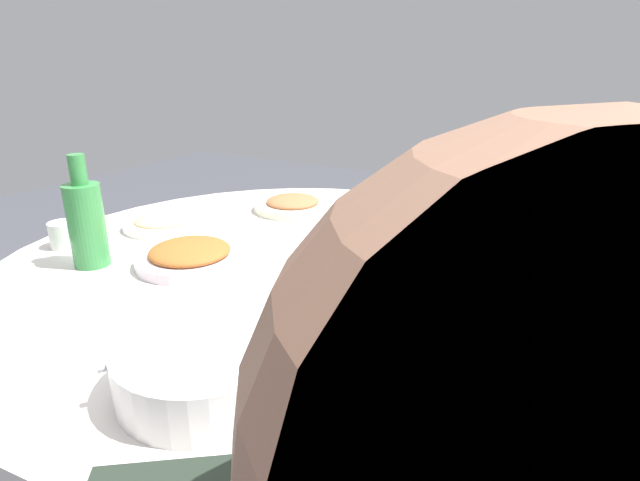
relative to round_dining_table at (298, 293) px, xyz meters
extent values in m
cylinder|color=#99999E|center=(0.00, 0.00, -0.30)|extent=(0.10, 0.10, 0.67)
cylinder|color=silver|center=(0.00, 0.00, 0.05)|extent=(1.37, 1.37, 0.04)
cylinder|color=#B2B5BA|center=(0.20, 0.28, 0.12)|extent=(0.29, 0.29, 0.09)
ellipsoid|color=white|center=(0.20, 0.28, 0.12)|extent=(0.24, 0.24, 0.10)
cube|color=white|center=(0.12, 0.31, 0.17)|extent=(0.11, 0.16, 0.01)
cylinder|color=white|center=(0.13, -0.45, 0.11)|extent=(0.25, 0.25, 0.07)
cylinder|color=black|center=(0.13, -0.45, 0.10)|extent=(0.22, 0.22, 0.05)
cylinder|color=silver|center=(0.13, -0.45, 0.14)|extent=(0.19, 0.21, 0.01)
cylinder|color=#E8EAC9|center=(-0.24, 0.35, 0.08)|extent=(0.23, 0.23, 0.02)
ellipsoid|color=#B5633C|center=(-0.24, 0.35, 0.10)|extent=(0.16, 0.16, 0.03)
cylinder|color=silver|center=(-0.21, -0.12, 0.09)|extent=(0.24, 0.24, 0.02)
ellipsoid|color=#A05623|center=(-0.21, -0.12, 0.10)|extent=(0.18, 0.18, 0.04)
cylinder|color=white|center=(0.46, -0.28, 0.09)|extent=(0.24, 0.24, 0.02)
ellipsoid|color=#28692C|center=(0.46, -0.28, 0.11)|extent=(0.17, 0.17, 0.05)
cylinder|color=white|center=(-0.46, 0.03, 0.08)|extent=(0.21, 0.21, 0.02)
ellipsoid|color=tan|center=(-0.46, 0.03, 0.10)|extent=(0.15, 0.15, 0.03)
cylinder|color=silver|center=(0.24, -0.11, 0.08)|extent=(0.22, 0.22, 0.02)
ellipsoid|color=tan|center=(0.24, -0.11, 0.10)|extent=(0.15, 0.15, 0.03)
cylinder|color=#368842|center=(-0.40, -0.23, 0.17)|extent=(0.08, 0.08, 0.18)
cylinder|color=#368842|center=(-0.40, -0.23, 0.29)|extent=(0.04, 0.04, 0.06)
cylinder|color=white|center=(-0.55, -0.20, 0.11)|extent=(0.07, 0.07, 0.06)
sphere|color=#835C47|center=(0.58, -0.76, 0.42)|extent=(0.19, 0.19, 0.19)
camera|label=1|loc=(0.58, -0.90, 0.52)|focal=28.87mm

